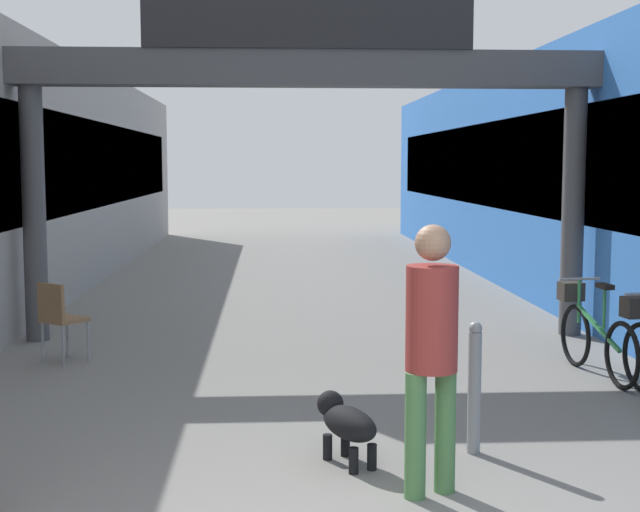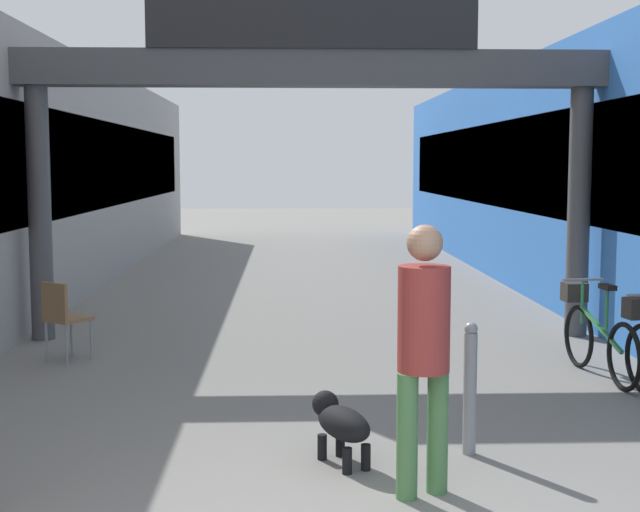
% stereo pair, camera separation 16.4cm
% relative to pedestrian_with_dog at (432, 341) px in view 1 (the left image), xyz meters
% --- Properties ---
extents(storefront_right, '(3.00, 26.00, 3.93)m').
position_rel_pedestrian_with_dog_xyz_m(storefront_right, '(4.52, 8.94, 0.93)').
color(storefront_right, blue).
rests_on(storefront_right, ground_plane).
extents(arcade_sign_gateway, '(7.40, 0.47, 4.19)m').
position_rel_pedestrian_with_dog_xyz_m(arcade_sign_gateway, '(-0.57, 5.38, 1.96)').
color(arcade_sign_gateway, '#4C4C4F').
rests_on(arcade_sign_gateway, ground_plane).
extents(pedestrian_with_dog, '(0.45, 0.45, 1.79)m').
position_rel_pedestrian_with_dog_xyz_m(pedestrian_with_dog, '(0.00, 0.00, 0.00)').
color(pedestrian_with_dog, '#4C7F47').
rests_on(pedestrian_with_dog, ground_plane).
extents(dog_on_leash, '(0.51, 0.69, 0.49)m').
position_rel_pedestrian_with_dog_xyz_m(dog_on_leash, '(-0.50, 0.66, -0.73)').
color(dog_on_leash, black).
rests_on(dog_on_leash, ground_plane).
extents(bicycle_green_farthest, '(0.46, 1.69, 0.98)m').
position_rel_pedestrian_with_dog_xyz_m(bicycle_green_farthest, '(2.28, 3.24, -0.59)').
color(bicycle_green_farthest, black).
rests_on(bicycle_green_farthest, ground_plane).
extents(bollard_post_metal, '(0.10, 0.10, 1.00)m').
position_rel_pedestrian_with_dog_xyz_m(bollard_post_metal, '(0.48, 0.83, -0.52)').
color(bollard_post_metal, gray).
rests_on(bollard_post_metal, ground_plane).
extents(cafe_chair_wood_nearer, '(0.56, 0.56, 0.89)m').
position_rel_pedestrian_with_dog_xyz_m(cafe_chair_wood_nearer, '(-3.35, 4.08, -0.49)').
color(cafe_chair_wood_nearer, gray).
rests_on(cafe_chair_wood_nearer, ground_plane).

